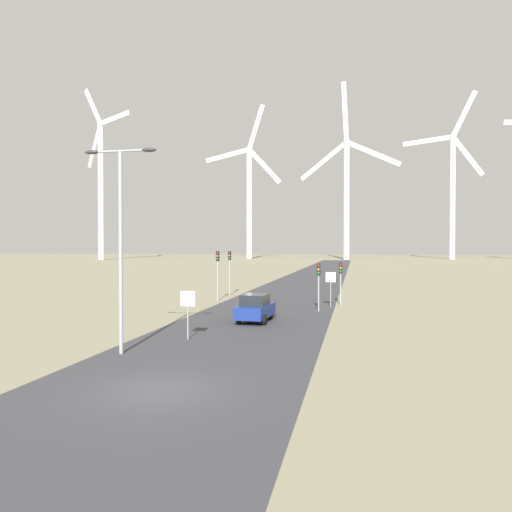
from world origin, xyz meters
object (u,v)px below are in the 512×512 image
(wind_turbine_left, at_px, (249,191))
(wind_turbine_center, at_px, (347,185))
(traffic_light_post_near_left, at_px, (218,265))
(wind_turbine_right, at_px, (453,185))
(streetlamp, at_px, (121,224))
(car_approaching, at_px, (255,308))
(traffic_light_post_mid_right, at_px, (319,276))
(stop_sign_far, at_px, (331,283))
(traffic_light_post_near_right, at_px, (341,274))
(traffic_light_post_mid_left, at_px, (229,263))
(stop_sign_near, at_px, (188,306))
(wind_turbine_far_left, at_px, (101,178))

(wind_turbine_left, bearing_deg, wind_turbine_center, -6.33)
(traffic_light_post_near_left, bearing_deg, wind_turbine_right, 73.14)
(streetlamp, distance_m, car_approaching, 12.65)
(streetlamp, height_order, traffic_light_post_mid_right, streetlamp)
(stop_sign_far, distance_m, wind_turbine_left, 163.66)
(traffic_light_post_near_left, relative_size, traffic_light_post_mid_right, 1.24)
(wind_turbine_left, bearing_deg, wind_turbine_right, 7.64)
(traffic_light_post_near_right, bearing_deg, traffic_light_post_mid_left, 149.18)
(streetlamp, distance_m, wind_turbine_center, 173.65)
(traffic_light_post_mid_right, relative_size, wind_turbine_left, 0.06)
(streetlamp, height_order, wind_turbine_left, wind_turbine_left)
(stop_sign_near, xyz_separation_m, wind_turbine_left, (-33.51, 172.45, 25.51))
(streetlamp, height_order, stop_sign_near, streetlamp)
(traffic_light_post_near_left, bearing_deg, wind_turbine_center, 86.57)
(stop_sign_far, xyz_separation_m, traffic_light_post_near_right, (0.76, 1.31, 0.65))
(streetlamp, xyz_separation_m, traffic_light_post_mid_right, (7.85, 16.87, -3.30))
(wind_turbine_center, bearing_deg, wind_turbine_left, 173.67)
(wind_turbine_left, xyz_separation_m, wind_turbine_center, (38.87, -4.31, 1.00))
(traffic_light_post_near_left, distance_m, traffic_light_post_mid_left, 5.25)
(stop_sign_far, bearing_deg, traffic_light_post_near_left, 164.66)
(stop_sign_far, height_order, wind_turbine_left, wind_turbine_left)
(stop_sign_far, relative_size, wind_turbine_far_left, 0.04)
(traffic_light_post_mid_left, bearing_deg, stop_sign_near, -80.90)
(traffic_light_post_near_right, relative_size, wind_turbine_center, 0.05)
(traffic_light_post_mid_right, xyz_separation_m, wind_turbine_far_left, (-91.65, 135.28, 28.14))
(stop_sign_far, height_order, traffic_light_post_mid_right, traffic_light_post_mid_right)
(traffic_light_post_mid_left, relative_size, car_approaching, 1.07)
(traffic_light_post_near_right, height_order, wind_turbine_left, wind_turbine_left)
(traffic_light_post_near_right, xyz_separation_m, wind_turbine_left, (-41.03, 155.28, 24.67))
(streetlamp, xyz_separation_m, traffic_light_post_near_right, (9.39, 21.09, -3.33))
(traffic_light_post_near_left, xyz_separation_m, wind_turbine_center, (8.96, 149.44, 25.01))
(stop_sign_near, relative_size, wind_turbine_far_left, 0.04)
(traffic_light_post_mid_right, bearing_deg, stop_sign_far, 75.12)
(wind_turbine_center, bearing_deg, traffic_light_post_mid_right, -89.77)
(streetlamp, xyz_separation_m, traffic_light_post_mid_left, (-1.96, 27.86, -2.71))
(traffic_light_post_near_right, distance_m, wind_turbine_center, 153.15)
(traffic_light_post_mid_left, bearing_deg, streetlamp, -85.97)
(stop_sign_far, bearing_deg, traffic_light_post_mid_right, -104.88)
(stop_sign_far, distance_m, car_approaching, 10.07)
(wind_turbine_center, bearing_deg, stop_sign_near, -91.82)
(stop_sign_far, distance_m, wind_turbine_far_left, 163.99)
(wind_turbine_left, distance_m, wind_turbine_center, 39.12)
(stop_sign_near, height_order, stop_sign_far, stop_sign_far)
(wind_turbine_left, relative_size, wind_turbine_right, 0.95)
(traffic_light_post_near_left, distance_m, car_approaching, 13.39)
(stop_sign_far, xyz_separation_m, wind_turbine_left, (-40.26, 156.60, 25.32))
(stop_sign_near, xyz_separation_m, wind_turbine_far_left, (-85.67, 148.22, 29.01))
(car_approaching, bearing_deg, stop_sign_near, -108.22)
(traffic_light_post_mid_left, xyz_separation_m, wind_turbine_far_left, (-81.84, 124.29, 27.55))
(stop_sign_far, height_order, car_approaching, stop_sign_far)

